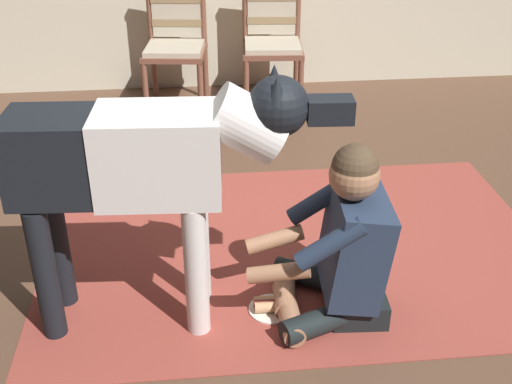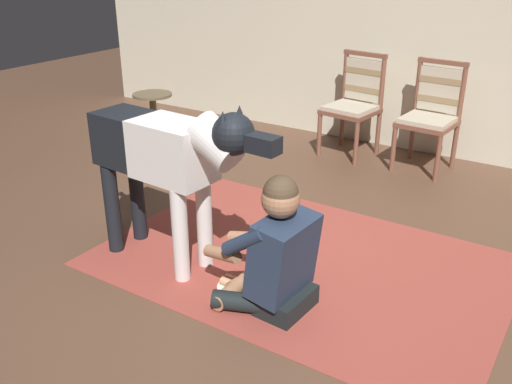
# 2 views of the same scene
# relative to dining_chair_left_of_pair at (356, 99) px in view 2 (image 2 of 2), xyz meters

# --- Properties ---
(ground_plane) EXTENTS (14.19, 14.19, 0.00)m
(ground_plane) POSITION_rel_dining_chair_left_of_pair_xyz_m (0.54, -2.54, -0.54)
(ground_plane) COLOR brown
(back_wall) EXTENTS (8.20, 0.10, 2.60)m
(back_wall) POSITION_rel_dining_chair_left_of_pair_xyz_m (0.54, 0.43, 0.76)
(back_wall) COLOR beige
(back_wall) RESTS_ON ground
(area_rug) EXTENTS (2.59, 1.76, 0.01)m
(area_rug) POSITION_rel_dining_chair_left_of_pair_xyz_m (0.61, -2.18, -0.54)
(area_rug) COLOR #973F34
(area_rug) RESTS_ON ground
(dining_chair_left_of_pair) EXTENTS (0.51, 0.52, 0.98)m
(dining_chair_left_of_pair) POSITION_rel_dining_chair_left_of_pair_xyz_m (0.00, 0.00, 0.00)
(dining_chair_left_of_pair) COLOR brown
(dining_chair_left_of_pair) RESTS_ON ground
(dining_chair_right_of_pair) EXTENTS (0.49, 0.50, 0.98)m
(dining_chair_right_of_pair) POSITION_rel_dining_chair_left_of_pair_xyz_m (0.75, 0.00, 0.00)
(dining_chair_right_of_pair) COLOR brown
(dining_chair_right_of_pair) RESTS_ON ground
(person_sitting_on_floor) EXTENTS (0.64, 0.58, 0.82)m
(person_sitting_on_floor) POSITION_rel_dining_chair_left_of_pair_xyz_m (0.71, -2.69, -0.21)
(person_sitting_on_floor) COLOR black
(person_sitting_on_floor) RESTS_ON ground
(large_dog) EXTENTS (1.52, 0.36, 1.13)m
(large_dog) POSITION_rel_dining_chair_left_of_pair_xyz_m (-0.09, -2.64, 0.21)
(large_dog) COLOR silver
(large_dog) RESTS_ON ground
(hot_dog_on_plate) EXTENTS (0.21, 0.21, 0.06)m
(hot_dog_on_plate) POSITION_rel_dining_chair_left_of_pair_xyz_m (0.41, -2.67, -0.52)
(hot_dog_on_plate) COLOR white
(hot_dog_on_plate) RESTS_ON ground
(round_side_table) EXTENTS (0.40, 0.40, 0.52)m
(round_side_table) POSITION_rel_dining_chair_left_of_pair_xyz_m (-1.87, -0.85, -0.23)
(round_side_table) COLOR brown
(round_side_table) RESTS_ON ground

